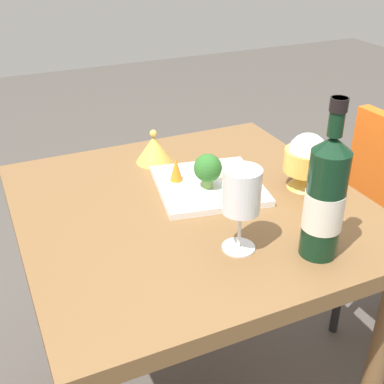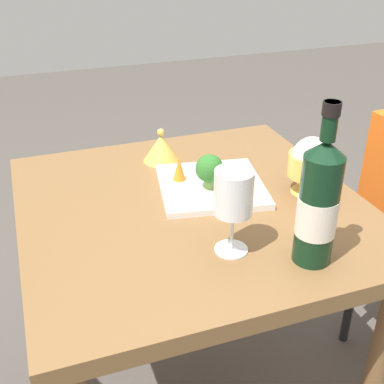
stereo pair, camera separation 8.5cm
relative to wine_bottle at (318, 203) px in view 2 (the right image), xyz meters
name	(u,v)px [view 2 (the right image)]	position (x,y,z in m)	size (l,w,h in m)	color
dining_table	(192,238)	(0.15, -0.28, -0.23)	(0.79, 0.79, 0.73)	brown
wine_bottle	(318,203)	(0.00, 0.00, 0.00)	(0.08, 0.08, 0.32)	black
wine_glass	(234,195)	(0.14, -0.08, 0.00)	(0.08, 0.08, 0.18)	white
rice_bowl	(311,164)	(-0.14, -0.24, -0.05)	(0.11, 0.11, 0.14)	gold
rice_bowl_lid	(161,148)	(0.15, -0.53, -0.09)	(0.10, 0.10, 0.09)	gold
serving_plate	(211,186)	(0.08, -0.33, -0.12)	(0.29, 0.29, 0.02)	white
broccoli_floret	(210,169)	(0.09, -0.31, -0.06)	(0.07, 0.07, 0.09)	#729E4C
carrot_garnish_left	(243,175)	(0.01, -0.29, -0.08)	(0.03, 0.03, 0.06)	orange
carrot_garnish_right	(180,169)	(0.14, -0.38, -0.08)	(0.03, 0.03, 0.06)	orange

